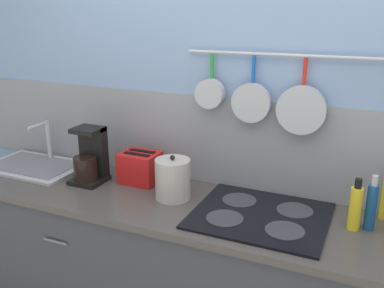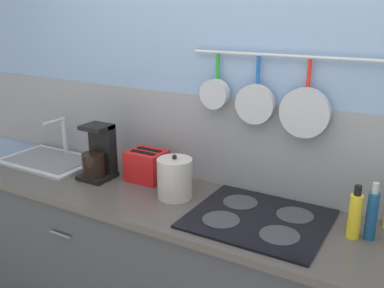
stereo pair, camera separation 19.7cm
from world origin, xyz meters
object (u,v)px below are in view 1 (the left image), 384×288
object	(u,v)px
coffee_maker	(90,159)
kettle	(173,179)
bottle_sesame_oil	(355,207)
bottle_vinegar	(371,206)
toaster	(140,167)

from	to	relation	value
coffee_maker	kettle	xyz separation A→B (m)	(0.51, -0.01, -0.02)
bottle_sesame_oil	bottle_vinegar	size ratio (longest dim) A/B	0.94
bottle_sesame_oil	toaster	bearing A→B (deg)	175.87
coffee_maker	bottle_sesame_oil	distance (m)	1.36
toaster	coffee_maker	bearing A→B (deg)	-158.39
coffee_maker	bottle_vinegar	bearing A→B (deg)	1.79
coffee_maker	toaster	distance (m)	0.28
toaster	bottle_sesame_oil	world-z (taller)	bottle_sesame_oil
kettle	bottle_vinegar	world-z (taller)	bottle_vinegar
kettle	coffee_maker	bearing A→B (deg)	178.36
coffee_maker	toaster	size ratio (longest dim) A/B	1.40
kettle	bottle_vinegar	distance (m)	0.91
coffee_maker	kettle	size ratio (longest dim) A/B	1.34
kettle	bottle_sesame_oil	xyz separation A→B (m)	(0.85, 0.04, 0.00)
coffee_maker	kettle	bearing A→B (deg)	-1.64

